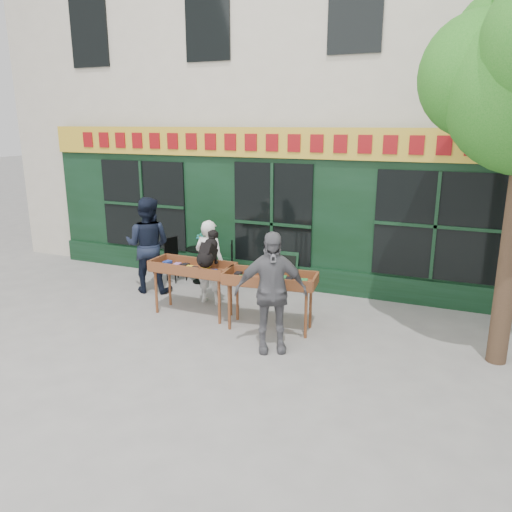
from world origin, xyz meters
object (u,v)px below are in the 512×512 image
object	(u,v)px
bistro_table	(200,258)
woman	(210,262)
man_left	(148,245)
dog	(208,248)
book_cart_right	(270,282)
man_right	(271,292)
book_cart_center	(192,271)

from	to	relation	value
bistro_table	woman	bearing A→B (deg)	-52.94
bistro_table	man_left	size ratio (longest dim) A/B	0.39
dog	book_cart_right	xyz separation A→B (m)	(1.17, -0.03, -0.47)
dog	man_right	xyz separation A→B (m)	(1.47, -0.78, -0.36)
dog	bistro_table	distance (m)	2.22
book_cart_right	dog	bearing A→B (deg)	171.57
woman	book_cart_center	bearing A→B (deg)	91.18
book_cart_right	bistro_table	world-z (taller)	book_cart_right
bistro_table	man_left	xyz separation A→B (m)	(-0.70, -0.90, 0.44)
man_right	bistro_table	size ratio (longest dim) A/B	2.46
dog	man_left	size ratio (longest dim) A/B	0.31
man_left	man_right	bearing A→B (deg)	139.93
woman	book_cart_right	world-z (taller)	woman
man_right	man_left	distance (m)	3.69
bistro_table	book_cart_right	bearing A→B (deg)	-37.51
dog	woman	size ratio (longest dim) A/B	0.37
man_right	man_left	xyz separation A→B (m)	(-3.32, 1.63, 0.05)
book_cart_right	woman	bearing A→B (deg)	147.46
book_cart_center	bistro_table	distance (m)	1.89
woman	book_cart_right	distance (m)	1.69
book_cart_center	bistro_table	xyz separation A→B (m)	(-0.79, 1.70, -0.28)
woman	bistro_table	xyz separation A→B (m)	(-0.79, 1.05, -0.27)
book_cart_center	woman	bearing A→B (deg)	91.18
man_right	book_cart_center	bearing A→B (deg)	128.59
book_cart_center	woman	world-z (taller)	woman
dog	book_cart_right	world-z (taller)	dog
book_cart_center	book_cart_right	size ratio (longest dim) A/B	0.97
man_right	dog	bearing A→B (deg)	125.17
book_cart_center	dog	size ratio (longest dim) A/B	2.52
man_right	man_left	size ratio (longest dim) A/B	0.95
dog	book_cart_right	bearing A→B (deg)	-0.31
book_cart_right	man_left	bearing A→B (deg)	156.84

